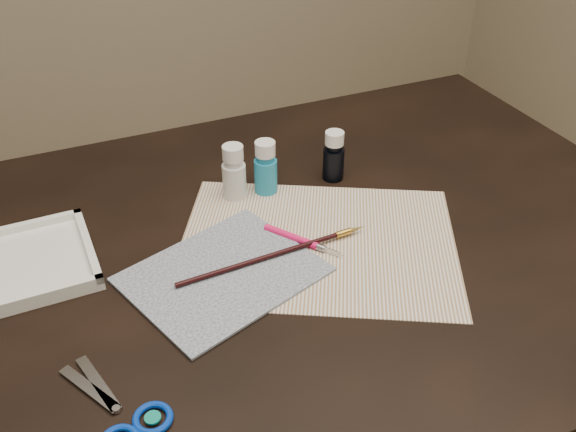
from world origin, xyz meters
name	(u,v)px	position (x,y,z in m)	size (l,w,h in m)	color
table	(288,397)	(0.00, 0.00, 0.38)	(1.30, 0.90, 0.75)	black
paper	(318,243)	(0.04, -0.02, 0.75)	(0.43, 0.33, 0.00)	silver
canvas	(223,274)	(-0.12, -0.04, 0.75)	(0.26, 0.21, 0.00)	#162442
paint_bottle_white	(234,172)	(-0.03, 0.16, 0.80)	(0.04, 0.04, 0.10)	silver
paint_bottle_cyan	(266,167)	(0.02, 0.15, 0.80)	(0.04, 0.04, 0.10)	teal
paint_bottle_navy	(334,156)	(0.15, 0.14, 0.80)	(0.04, 0.04, 0.09)	black
paintbrush	(276,254)	(-0.04, -0.03, 0.76)	(0.32, 0.01, 0.01)	black
craft_knife	(304,241)	(0.02, -0.02, 0.76)	(0.14, 0.01, 0.01)	#F91565
scissors	(104,404)	(-0.32, -0.21, 0.75)	(0.18, 0.09, 0.01)	silver
palette_tray	(27,262)	(-0.38, 0.10, 0.76)	(0.19, 0.19, 0.02)	white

